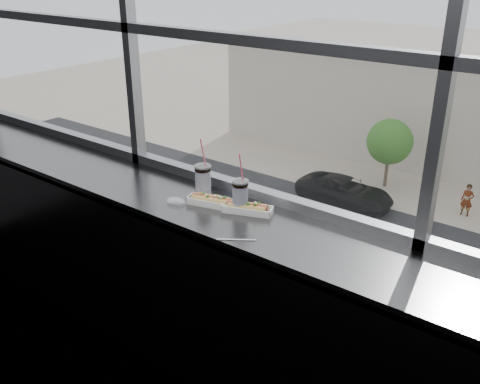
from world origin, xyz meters
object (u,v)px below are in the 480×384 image
Objects in this scene: car_near_a at (209,221)px; wrapper at (176,201)px; hotdog_tray_right at (247,208)px; tree_left at (390,142)px; hotdog_tray_left at (211,201)px; loose_straw at (236,240)px; pedestrian_a at (468,197)px; car_near_c at (463,309)px; soda_cup_right at (240,194)px; car_far_a at (345,187)px; soda_cup_left at (203,179)px.

wrapper is at bearing -137.60° from car_near_a.
hotdog_tray_right is 31.31m from tree_left.
hotdog_tray_left is 1.49× the size of loose_straw.
hotdog_tray_left is at bearing 171.74° from hotdog_tray_right.
hotdog_tray_right is at bearing -79.99° from pedestrian_a.
tree_left is at bearing 74.55° from loose_straw.
wrapper reaches higher than tree_left.
tree_left is at bearing 89.15° from hotdog_tray_right.
car_near_c is at bearing 81.08° from hotdog_tray_left.
hotdog_tray_right is at bearing -136.53° from car_near_a.
hotdog_tray_left is at bearing 29.34° from wrapper.
soda_cup_right is 0.06× the size of car_far_a.
soda_cup_right reaches higher than wrapper.
pedestrian_a is at bearing 8.03° from car_near_c.
pedestrian_a is at bearing -40.10° from car_near_a.
soda_cup_right is 31.32m from tree_left.
loose_straw is (0.19, -0.28, -0.10)m from soda_cup_right.
soda_cup_right is (0.18, 0.04, 0.07)m from hotdog_tray_left.
hotdog_tray_right is at bearing 20.46° from wrapper.
loose_straw is at bearing -55.95° from soda_cup_right.
loose_straw is at bearing -14.12° from wrapper.
car_near_c is 1.16× the size of car_near_a.
hotdog_tray_right reaches higher than wrapper.
soda_cup_left is 0.59m from loose_straw.
wrapper reaches higher than pedestrian_a.
loose_straw reaches higher than car_near_c.
wrapper is 0.02× the size of car_near_a.
car_far_a is 2.84× the size of pedestrian_a.
loose_straw is 29.82m from pedestrian_a.
pedestrian_a is (-4.73, 27.02, -11.05)m from soda_cup_right.
soda_cup_right reaches higher than hotdog_tray_left.
car_far_a is 1.44× the size of tree_left.
soda_cup_right is (-0.04, -0.01, 0.07)m from hotdog_tray_right.
soda_cup_left reaches higher than loose_straw.
car_near_a is (-14.04, 16.36, -11.06)m from wrapper.
car_near_c is (-1.43, 16.36, -10.89)m from wrapper.
hotdog_tray_right reaches higher than car_near_c.
hotdog_tray_right is 0.07× the size of tree_left.
soda_cup_left is at bearing -137.17° from car_near_a.
car_far_a is (-10.47, 24.36, -11.00)m from wrapper.
loose_straw is 24.64m from car_near_a.
tree_left reaches higher than car_near_a.
pedestrian_a is (-4.77, 27.01, -10.97)m from hotdog_tray_right.
car_near_a is (-14.45, 16.21, -11.07)m from hotdog_tray_right.
soda_cup_right is 29.57m from pedestrian_a.
pedestrian_a is (9.68, 10.81, 0.10)m from car_near_a.
soda_cup_left reaches higher than car_near_a.
hotdog_tray_right is 0.35m from soda_cup_left.
soda_cup_left is at bearing -70.98° from tree_left.
soda_cup_right is at bearing 88.90° from loose_straw.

